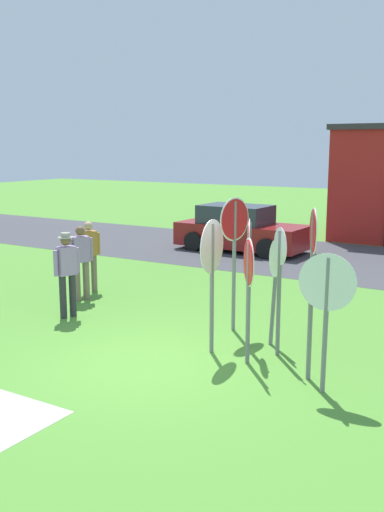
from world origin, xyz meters
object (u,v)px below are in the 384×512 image
(stop_sign_tallest, at_px, (275,275))
(parked_car_on_street, at_px, (240,230))
(person_near_signs, at_px, (81,257))
(person_holding_notes, at_px, (67,270))
(stop_sign_leaning_right, at_px, (234,240))
(stop_sign_rear_left, at_px, (212,261))
(stop_sign_leaning_left, at_px, (280,271))
(stop_sign_nearest, at_px, (312,266))
(stop_sign_far_back, at_px, (249,260))
(stop_sign_center_cluster, at_px, (327,298))
(stop_sign_low_front, at_px, (248,279))
(person_in_teal, at_px, (89,252))

(stop_sign_tallest, bearing_deg, parked_car_on_street, 120.28)
(person_near_signs, bearing_deg, person_holding_notes, -59.66)
(stop_sign_leaning_right, height_order, stop_sign_rear_left, stop_sign_leaning_right)
(stop_sign_leaning_right, relative_size, stop_sign_leaning_left, 1.17)
(parked_car_on_street, relative_size, stop_sign_nearest, 1.68)
(stop_sign_nearest, bearing_deg, person_near_signs, 163.76)
(stop_sign_leaning_right, bearing_deg, person_near_signs, 176.96)
(stop_sign_nearest, relative_size, stop_sign_leaning_right, 1.02)
(stop_sign_leaning_left, bearing_deg, stop_sign_nearest, -42.11)
(parked_car_on_street, bearing_deg, stop_sign_far_back, -62.48)
(stop_sign_leaning_left, xyz_separation_m, stop_sign_rear_left, (-1.01, -0.46, 0.14))
(person_holding_notes, bearing_deg, stop_sign_center_cluster, -8.88)
(stop_sign_low_front, height_order, person_in_teal, stop_sign_low_front)
(stop_sign_leaning_right, relative_size, person_holding_notes, 1.45)
(parked_car_on_street, height_order, stop_sign_leaning_left, stop_sign_leaning_left)
(stop_sign_rear_left, bearing_deg, stop_sign_leaning_right, 100.81)
(stop_sign_leaning_left, xyz_separation_m, stop_sign_tallest, (-0.28, 0.46, -0.18))
(stop_sign_far_back, xyz_separation_m, stop_sign_low_front, (0.32, -0.66, -0.15))
(stop_sign_nearest, relative_size, stop_sign_low_front, 1.26)
(parked_car_on_street, height_order, stop_sign_rear_left, stop_sign_rear_left)
(stop_sign_far_back, xyz_separation_m, person_near_signs, (-4.63, 0.97, -0.56))
(person_holding_notes, relative_size, person_near_signs, 1.03)
(stop_sign_rear_left, bearing_deg, stop_sign_tallest, 51.66)
(stop_sign_leaning_left, height_order, stop_sign_low_front, stop_sign_leaning_left)
(parked_car_on_street, xyz_separation_m, stop_sign_nearest, (5.88, -9.40, 1.04))
(stop_sign_far_back, xyz_separation_m, person_in_teal, (-5.00, 1.67, -0.59))
(stop_sign_nearest, xyz_separation_m, stop_sign_tallest, (-1.09, 1.19, -0.48))
(person_near_signs, xyz_separation_m, person_in_teal, (-0.36, 0.70, -0.03))
(stop_sign_leaning_right, bearing_deg, person_in_teal, 168.11)
(parked_car_on_street, xyz_separation_m, stop_sign_leaning_right, (3.82, -7.86, 1.05))
(stop_sign_leaning_right, xyz_separation_m, person_holding_notes, (-3.27, -0.97, -0.75))
(stop_sign_rear_left, xyz_separation_m, person_in_teal, (-4.58, 2.19, -0.61))
(person_near_signs, bearing_deg, stop_sign_leaning_left, -11.14)
(parked_car_on_street, relative_size, stop_sign_rear_left, 1.91)
(stop_sign_leaning_right, bearing_deg, stop_sign_far_back, -48.72)
(stop_sign_tallest, bearing_deg, person_holding_notes, -171.70)
(stop_sign_far_back, bearing_deg, stop_sign_tallest, 52.51)
(stop_sign_far_back, height_order, stop_sign_tallest, stop_sign_far_back)
(person_in_teal, bearing_deg, stop_sign_leaning_left, -17.20)
(stop_sign_nearest, xyz_separation_m, stop_sign_leaning_right, (-2.06, 1.55, 0.01))
(stop_sign_far_back, height_order, person_near_signs, stop_sign_far_back)
(stop_sign_tallest, bearing_deg, person_in_teal, 166.56)
(stop_sign_nearest, xyz_separation_m, person_near_signs, (-6.03, 1.76, -0.74))
(stop_sign_center_cluster, relative_size, stop_sign_low_front, 0.98)
(stop_sign_leaning_right, distance_m, stop_sign_tallest, 1.14)
(parked_car_on_street, distance_m, stop_sign_nearest, 11.14)
(stop_sign_tallest, bearing_deg, stop_sign_leaning_right, 159.93)
(stop_sign_low_front, relative_size, person_in_teal, 1.20)
(stop_sign_leaning_right, distance_m, stop_sign_center_cluster, 3.06)
(stop_sign_leaning_left, relative_size, stop_sign_center_cluster, 1.08)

